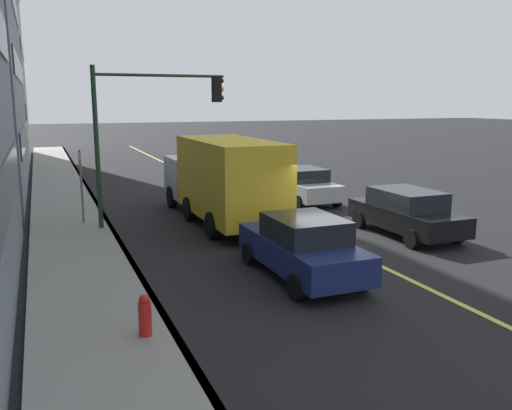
% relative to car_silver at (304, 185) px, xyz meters
% --- Properties ---
extents(ground, '(200.00, 200.00, 0.00)m').
position_rel_car_silver_xyz_m(ground, '(-6.39, 2.29, -0.79)').
color(ground, black).
extents(sidewalk_slab, '(80.00, 2.69, 0.15)m').
position_rel_car_silver_xyz_m(sidewalk_slab, '(-6.39, 9.85, -0.71)').
color(sidewalk_slab, gray).
rests_on(sidewalk_slab, ground).
extents(curb_edge, '(80.00, 0.16, 0.15)m').
position_rel_car_silver_xyz_m(curb_edge, '(-6.39, 8.59, -0.71)').
color(curb_edge, slate).
rests_on(curb_edge, ground).
extents(lane_stripe_center, '(80.00, 0.16, 0.01)m').
position_rel_car_silver_xyz_m(lane_stripe_center, '(-6.39, 2.29, -0.78)').
color(lane_stripe_center, '#D8CC4C').
rests_on(lane_stripe_center, ground).
extents(car_silver, '(3.90, 1.99, 1.53)m').
position_rel_car_silver_xyz_m(car_silver, '(0.00, 0.00, 0.00)').
color(car_silver, '#A8AAB2').
rests_on(car_silver, ground).
extents(car_black, '(4.42, 1.96, 1.54)m').
position_rel_car_silver_xyz_m(car_black, '(-6.49, -0.51, 0.01)').
color(car_black, black).
rests_on(car_black, ground).
extents(car_navy, '(4.42, 1.95, 1.59)m').
position_rel_car_silver_xyz_m(car_navy, '(-9.07, 4.68, 0.01)').
color(car_navy, navy).
rests_on(car_navy, ground).
extents(truck_yellow, '(8.35, 2.54, 3.10)m').
position_rel_car_silver_xyz_m(truck_yellow, '(-2.21, 4.52, 0.85)').
color(truck_yellow, silver).
rests_on(truck_yellow, ground).
extents(traffic_light_mast, '(0.28, 4.58, 5.59)m').
position_rel_car_silver_xyz_m(traffic_light_mast, '(-2.18, 7.14, 3.08)').
color(traffic_light_mast, '#1E3823').
rests_on(traffic_light_mast, ground).
extents(street_sign_post, '(0.60, 0.08, 2.76)m').
position_rel_car_silver_xyz_m(street_sign_post, '(-1.16, 9.42, 0.84)').
color(street_sign_post, slate).
rests_on(street_sign_post, ground).
extents(fire_hydrant, '(0.24, 0.24, 0.94)m').
position_rel_car_silver_xyz_m(fire_hydrant, '(-11.39, 9.11, -0.32)').
color(fire_hydrant, red).
rests_on(fire_hydrant, ground).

